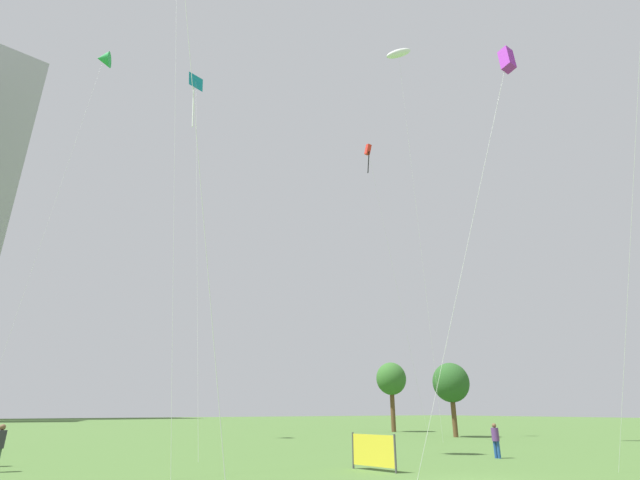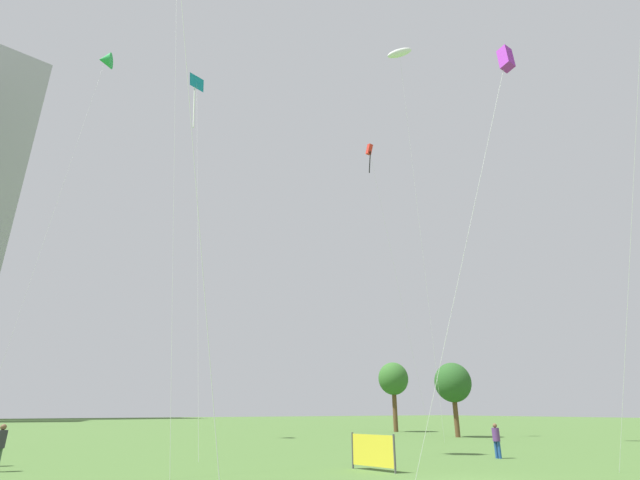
% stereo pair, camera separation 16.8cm
% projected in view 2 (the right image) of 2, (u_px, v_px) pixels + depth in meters
% --- Properties ---
extents(person_standing_0, '(0.37, 0.37, 1.67)m').
position_uv_depth(person_standing_0, '(0.00, 444.00, 17.35)').
color(person_standing_0, '#3F593F').
rests_on(person_standing_0, ground).
extents(person_standing_3, '(0.35, 0.35, 1.56)m').
position_uv_depth(person_standing_3, '(496.00, 438.00, 22.07)').
color(person_standing_3, '#1E478C').
rests_on(person_standing_3, ground).
extents(kite_flying_1, '(3.50, 8.37, 34.97)m').
position_uv_depth(kite_flying_1, '(105.00, 60.00, 44.55)').
color(kite_flying_1, silver).
rests_on(kite_flying_1, ground).
extents(kite_flying_2, '(4.04, 2.36, 32.62)m').
position_uv_depth(kite_flying_2, '(400.00, 54.00, 40.60)').
color(kite_flying_2, silver).
rests_on(kite_flying_2, ground).
extents(kite_flying_3, '(1.58, 8.56, 26.37)m').
position_uv_depth(kite_flying_3, '(196.00, 92.00, 35.18)').
color(kite_flying_3, silver).
rests_on(kite_flying_3, ground).
extents(kite_flying_4, '(3.93, 3.01, 15.36)m').
position_uv_depth(kite_flying_4, '(505.00, 61.00, 17.50)').
color(kite_flying_4, silver).
rests_on(kite_flying_4, ground).
extents(kite_flying_6, '(7.31, 2.19, 27.17)m').
position_uv_depth(kite_flying_6, '(370.00, 153.00, 45.60)').
color(kite_flying_6, silver).
rests_on(kite_flying_6, ground).
extents(park_tree_0, '(3.21, 3.21, 7.05)m').
position_uv_depth(park_tree_0, '(393.00, 379.00, 49.55)').
color(park_tree_0, brown).
rests_on(park_tree_0, ground).
extents(park_tree_2, '(3.15, 3.15, 6.10)m').
position_uv_depth(park_tree_2, '(453.00, 383.00, 40.05)').
color(park_tree_2, brown).
rests_on(park_tree_2, ground).
extents(event_banner, '(0.54, 2.10, 1.32)m').
position_uv_depth(event_banner, '(373.00, 451.00, 17.60)').
color(event_banner, '#4C4C4C').
rests_on(event_banner, ground).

